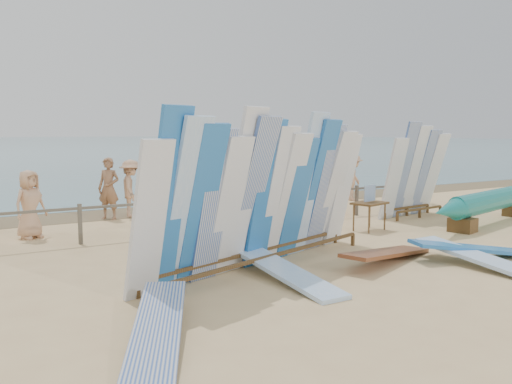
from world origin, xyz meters
TOP-DOWN VIEW (x-y plane):
  - ground at (0.00, 0.00)m, footprint 160.00×160.00m
  - wet_sand_strip at (0.00, 7.20)m, footprint 40.00×2.60m
  - fence at (0.00, 3.00)m, footprint 12.08×0.08m
  - main_surfboard_rack at (-1.59, -0.83)m, footprint 5.70×2.36m
  - side_surfboard_rack at (5.24, 1.94)m, footprint 2.44×0.98m
  - outrigger_canoe at (6.17, 0.04)m, footprint 6.41×2.10m
  - vendor_table at (2.62, 0.96)m, footprint 0.99×0.80m
  - flat_board_a at (-1.79, -1.79)m, footprint 0.58×2.70m
  - flat_board_b at (1.76, -2.93)m, footprint 0.60×2.70m
  - flat_board_c at (0.62, -1.69)m, footprint 2.73×1.41m
  - flat_board_e at (-4.54, -3.16)m, footprint 1.67×2.67m
  - flat_board_d at (2.30, -2.40)m, footprint 2.73×1.34m
  - beach_chair_left at (-0.65, 4.12)m, footprint 0.83×0.84m
  - beach_chair_right at (1.30, 3.80)m, footprint 0.70×0.72m
  - stroller at (3.19, 3.55)m, footprint 0.70×0.83m
  - beachgoer_2 at (-0.95, 4.62)m, footprint 0.79×0.85m
  - beachgoer_3 at (-1.83, 6.12)m, footprint 0.70×1.16m
  - beachgoer_6 at (2.42, 3.95)m, footprint 0.90×0.78m
  - beachgoer_extra_0 at (6.27, 5.72)m, footprint 1.14×0.97m
  - beachgoer_7 at (1.23, 5.04)m, footprint 0.61×0.39m
  - beachgoer_5 at (1.52, 6.26)m, footprint 1.57×1.57m
  - beachgoer_1 at (-2.48, 6.07)m, footprint 0.70×0.70m
  - beachgoer_0 at (-4.83, 4.28)m, footprint 0.86×0.69m
  - beachgoer_10 at (7.70, 3.80)m, footprint 0.97×0.89m
  - beachgoer_9 at (3.83, 5.83)m, footprint 0.93×1.19m

SIDE VIEW (x-z plane):
  - ground at x=0.00m, z-range 0.00..0.00m
  - wet_sand_strip at x=0.00m, z-range -0.01..0.01m
  - flat_board_a at x=-1.79m, z-range -0.17..0.17m
  - flat_board_b at x=1.76m, z-range -0.18..0.18m
  - flat_board_c at x=0.62m, z-range -0.18..0.18m
  - flat_board_e at x=-4.54m, z-range -0.17..0.17m
  - flat_board_d at x=2.30m, z-range -0.21..0.21m
  - beach_chair_right at x=1.30m, z-range -0.19..0.72m
  - beach_chair_left at x=-0.65m, z-range -0.20..0.74m
  - vendor_table at x=2.62m, z-range -0.19..0.96m
  - stroller at x=3.19m, z-range -0.10..0.87m
  - outrigger_canoe at x=6.17m, z-range 0.13..1.05m
  - fence at x=0.00m, z-range 0.18..1.08m
  - beachgoer_10 at x=7.70m, z-range 0.00..1.57m
  - beachgoer_7 at x=1.23m, z-range 0.00..1.57m
  - beachgoer_0 at x=-4.83m, z-range 0.00..1.60m
  - beachgoer_2 at x=-0.95m, z-range 0.00..1.62m
  - beachgoer_extra_0 at x=6.27m, z-range 0.00..1.66m
  - beachgoer_3 at x=-1.83m, z-range 0.00..1.68m
  - beachgoer_6 at x=2.42m, z-range 0.00..1.68m
  - beachgoer_9 at x=3.83m, z-range 0.00..1.72m
  - beachgoer_1 at x=-2.48m, z-range 0.00..1.75m
  - beachgoer_5 at x=1.52m, z-range 0.00..1.81m
  - side_surfboard_rack at x=5.24m, z-range -0.14..2.62m
  - main_surfboard_rack at x=-1.59m, z-range -0.16..2.74m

